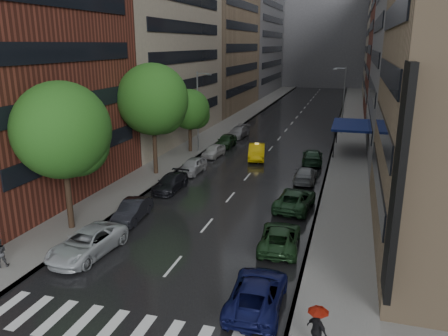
{
  "coord_description": "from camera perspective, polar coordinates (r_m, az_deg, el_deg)",
  "views": [
    {
      "loc": [
        9.08,
        -16.48,
        12.15
      ],
      "look_at": [
        0.0,
        14.18,
        3.0
      ],
      "focal_mm": 35.0,
      "sensor_mm": 36.0,
      "label": 1
    }
  ],
  "objects": [
    {
      "name": "ground",
      "position": [
        22.4,
        -10.85,
        -17.2
      ],
      "size": [
        220.0,
        220.0,
        0.0
      ],
      "primitive_type": "plane",
      "color": "gray",
      "rests_on": "ground"
    },
    {
      "name": "road",
      "position": [
        68.19,
        8.62,
        5.53
      ],
      "size": [
        14.0,
        140.0,
        0.01
      ],
      "primitive_type": "cube",
      "color": "black",
      "rests_on": "ground"
    },
    {
      "name": "sidewalk_left",
      "position": [
        69.95,
        1.27,
        6.02
      ],
      "size": [
        4.0,
        140.0,
        0.15
      ],
      "primitive_type": "cube",
      "color": "gray",
      "rests_on": "ground"
    },
    {
      "name": "sidewalk_right",
      "position": [
        67.57,
        16.22,
        5.04
      ],
      "size": [
        4.0,
        140.0,
        0.15
      ],
      "primitive_type": "cube",
      "color": "gray",
      "rests_on": "ground"
    },
    {
      "name": "crosswalk",
      "position": [
        20.88,
        -12.97,
        -20.04
      ],
      "size": [
        13.15,
        2.8,
        0.01
      ],
      "color": "silver",
      "rests_on": "ground"
    },
    {
      "name": "buildings_left",
      "position": [
        79.12,
        -1.31,
        18.74
      ],
      "size": [
        8.0,
        108.0,
        38.0
      ],
      "color": "maroon",
      "rests_on": "ground"
    },
    {
      "name": "buildings_right",
      "position": [
        73.48,
        22.13,
        17.1
      ],
      "size": [
        8.05,
        109.1,
        36.0
      ],
      "color": "#937A5B",
      "rests_on": "ground"
    },
    {
      "name": "building_far",
      "position": [
        134.84,
        13.23,
        17.2
      ],
      "size": [
        40.0,
        14.0,
        32.0
      ],
      "primitive_type": "cube",
      "color": "slate",
      "rests_on": "ground"
    },
    {
      "name": "tree_near",
      "position": [
        29.73,
        -20.42,
        4.63
      ],
      "size": [
        6.25,
        6.25,
        9.95
      ],
      "color": "#382619",
      "rests_on": "ground"
    },
    {
      "name": "tree_mid",
      "position": [
        41.02,
        -9.28,
        8.82
      ],
      "size": [
        6.59,
        6.59,
        10.51
      ],
      "color": "#382619",
      "rests_on": "ground"
    },
    {
      "name": "tree_far",
      "position": [
        49.81,
        -4.52,
        7.62
      ],
      "size": [
        4.56,
        4.56,
        7.27
      ],
      "color": "#382619",
      "rests_on": "ground"
    },
    {
      "name": "taxi",
      "position": [
        47.58,
        4.29,
        2.14
      ],
      "size": [
        2.61,
        5.16,
        1.62
      ],
      "primitive_type": "imported",
      "rotation": [
        0.0,
        0.0,
        0.19
      ],
      "color": "yellow",
      "rests_on": "ground"
    },
    {
      "name": "parked_cars_left",
      "position": [
        41.37,
        -4.67,
        -0.12
      ],
      "size": [
        2.99,
        40.83,
        1.54
      ],
      "color": "#B0B5BA",
      "rests_on": "ground"
    },
    {
      "name": "parked_cars_right",
      "position": [
        32.72,
        9.02,
        -4.67
      ],
      "size": [
        2.94,
        32.43,
        1.5
      ],
      "color": "#0D1140",
      "rests_on": "ground"
    },
    {
      "name": "ped_red_umbrella",
      "position": [
        18.88,
        12.1,
        -19.42
      ],
      "size": [
        1.1,
        1.01,
        2.01
      ],
      "color": "black",
      "rests_on": "sidewalk_right"
    },
    {
      "name": "street_lamp_left",
      "position": [
        49.96,
        -3.37,
        7.58
      ],
      "size": [
        1.74,
        0.22,
        9.0
      ],
      "color": "gray",
      "rests_on": "sidewalk_left"
    },
    {
      "name": "street_lamp_right",
      "position": [
        61.92,
        15.3,
        8.68
      ],
      "size": [
        1.74,
        0.22,
        9.0
      ],
      "color": "gray",
      "rests_on": "sidewalk_right"
    },
    {
      "name": "awning",
      "position": [
        52.27,
        16.21,
        5.4
      ],
      "size": [
        4.0,
        8.0,
        3.12
      ],
      "color": "navy",
      "rests_on": "sidewalk_right"
    }
  ]
}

